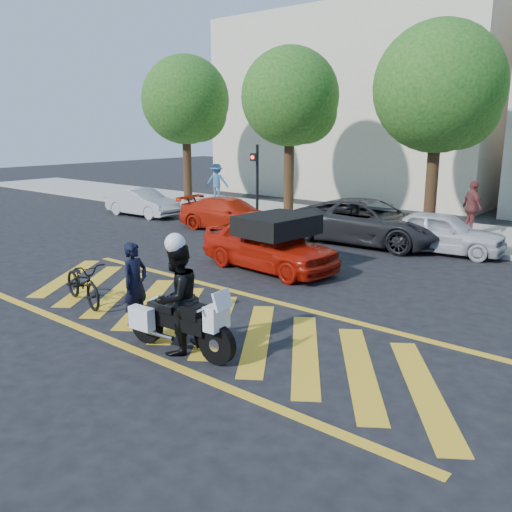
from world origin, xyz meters
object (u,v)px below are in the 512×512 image
Objects in this scene: bicycle at (83,282)px; officer_moto at (177,298)px; red_convertible at (269,245)px; parked_mid_left at (368,222)px; officer_bike at (135,284)px; parked_far_left at (143,202)px; parked_left at (230,214)px; police_motorcycle at (178,322)px; parked_mid_right at (441,232)px.

bicycle is 0.95× the size of officer_moto.
red_convertible is 4.90m from parked_mid_left.
officer_bike is 5.15m from red_convertible.
parked_far_left is at bearing -131.43° from officer_moto.
parked_left is 0.78× the size of parked_mid_left.
officer_bike is at bearing -108.36° from officer_moto.
red_convertible is at bearing -134.28° from parked_left.
police_motorcycle is at bearing -129.40° from parked_far_left.
red_convertible is at bearing -1.16° from officer_bike.
red_convertible reaches higher than parked_left.
police_motorcycle is 0.44× the size of parked_mid_left.
officer_moto reaches higher than bicycle.
officer_moto is 11.67m from parked_left.
officer_bike reaches higher than police_motorcycle.
parked_left is (-4.84, 3.71, -0.10)m from red_convertible.
parked_mid_left reaches higher than red_convertible.
officer_bike is at bearing -155.08° from parked_left.
police_motorcycle is at bearing 169.21° from parked_mid_right.
parked_far_left is at bearing 83.19° from parked_left.
officer_moto is 0.47× the size of parked_left.
police_motorcycle is 0.57× the size of red_convertible.
police_motorcycle is 11.68m from parked_left.
officer_moto reaches higher than parked_left.
bicycle is 0.45× the size of parked_left.
officer_bike reaches higher than bicycle.
police_motorcycle is (1.70, -0.41, -0.28)m from officer_bike.
officer_moto is at bearing 163.67° from police_motorcycle.
officer_bike is 13.91m from parked_far_left.
parked_left is at bearing 23.71° from officer_bike.
parked_far_left is at bearing 138.60° from police_motorcycle.
red_convertible is at bearing -112.97° from parked_far_left.
officer_bike is at bearing 161.66° from police_motorcycle.
officer_moto reaches higher than parked_far_left.
parked_far_left is at bearing 92.33° from parked_mid_left.
officer_moto is (3.66, -0.46, 0.50)m from bicycle.
officer_moto reaches higher than officer_bike.
parked_far_left reaches higher than bicycle.
officer_bike is 0.85× the size of officer_moto.
officer_bike reaches higher than parked_left.
officer_moto is (1.69, -0.41, 0.15)m from officer_bike.
officer_bike is 1.78m from police_motorcycle.
parked_far_left is (-12.46, 9.23, 0.04)m from police_motorcycle.
bicycle is 12.40m from parked_far_left.
red_convertible reaches higher than police_motorcycle.
parked_mid_left is at bearing -84.41° from parked_left.
police_motorcycle is 5.99m from red_convertible.
red_convertible reaches higher than parked_mid_right.
officer_bike is 10.48m from parked_mid_right.
police_motorcycle is at bearing -173.81° from parked_mid_left.
bicycle is 0.52× the size of parked_far_left.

